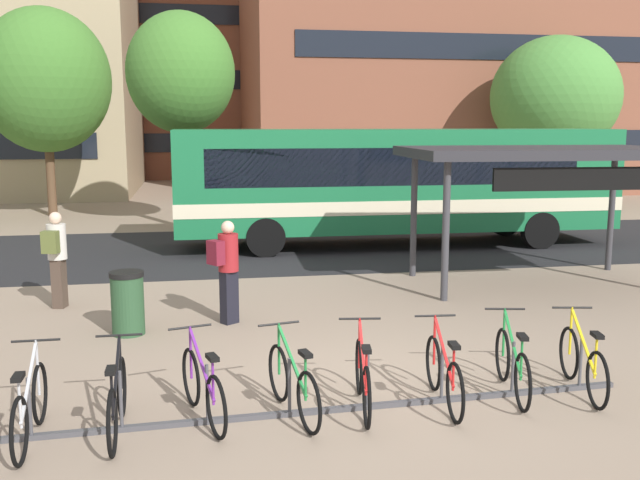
# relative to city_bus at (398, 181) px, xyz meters

# --- Properties ---
(ground) EXTENTS (200.00, 200.00, 0.00)m
(ground) POSITION_rel_city_bus_xyz_m (-3.45, -10.37, -1.78)
(ground) COLOR gray
(bus_lane_asphalt) EXTENTS (80.00, 7.20, 0.01)m
(bus_lane_asphalt) POSITION_rel_city_bus_xyz_m (-3.45, 0.00, -1.77)
(bus_lane_asphalt) COLOR #232326
(bus_lane_asphalt) RESTS_ON ground
(city_bus) EXTENTS (12.06, 2.72, 3.20)m
(city_bus) POSITION_rel_city_bus_xyz_m (0.00, 0.00, 0.00)
(city_bus) COLOR #196B3D
(city_bus) RESTS_ON ground
(bike_rack) EXTENTS (8.48, 0.51, 0.70)m
(bike_rack) POSITION_rel_city_bus_xyz_m (-4.51, -11.15, -1.68)
(bike_rack) COLOR #47474C
(bike_rack) RESTS_ON ground
(parked_bicycle_silver_1) EXTENTS (0.52, 1.72, 0.99)m
(parked_bicycle_silver_1) POSITION_rel_city_bus_xyz_m (-7.32, -11.36, -1.39)
(parked_bicycle_silver_1) COLOR black
(parked_bicycle_silver_1) RESTS_ON ground
(parked_bicycle_black_2) EXTENTS (0.52, 1.72, 0.99)m
(parked_bicycle_black_2) POSITION_rel_city_bus_xyz_m (-6.43, -11.31, -1.39)
(parked_bicycle_black_2) COLOR black
(parked_bicycle_black_2) RESTS_ON ground
(parked_bicycle_purple_3) EXTENTS (0.63, 1.67, 0.99)m
(parked_bicycle_purple_3) POSITION_rel_city_bus_xyz_m (-5.50, -11.10, -1.39)
(parked_bicycle_purple_3) COLOR black
(parked_bicycle_purple_3) RESTS_ON ground
(parked_bicycle_green_4) EXTENTS (0.56, 1.69, 0.99)m
(parked_bicycle_green_4) POSITION_rel_city_bus_xyz_m (-4.47, -11.15, -1.39)
(parked_bicycle_green_4) COLOR black
(parked_bicycle_green_4) RESTS_ON ground
(parked_bicycle_red_5) EXTENTS (0.52, 1.71, 0.99)m
(parked_bicycle_red_5) POSITION_rel_city_bus_xyz_m (-3.63, -11.10, -1.39)
(parked_bicycle_red_5) COLOR black
(parked_bicycle_red_5) RESTS_ON ground
(parked_bicycle_red_6) EXTENTS (0.52, 1.72, 0.99)m
(parked_bicycle_red_6) POSITION_rel_city_bus_xyz_m (-2.64, -11.14, -1.39)
(parked_bicycle_red_6) COLOR black
(parked_bicycle_red_6) RESTS_ON ground
(parked_bicycle_green_7) EXTENTS (0.54, 1.70, 0.99)m
(parked_bicycle_green_7) POSITION_rel_city_bus_xyz_m (-1.68, -10.97, -1.39)
(parked_bicycle_green_7) COLOR black
(parked_bicycle_green_7) RESTS_ON ground
(parked_bicycle_yellow_8) EXTENTS (0.53, 1.70, 0.99)m
(parked_bicycle_yellow_8) POSITION_rel_city_bus_xyz_m (-0.78, -11.06, -1.39)
(parked_bicycle_yellow_8) COLOR black
(parked_bicycle_yellow_8) RESTS_ON ground
(transit_shelter) EXTENTS (5.57, 3.26, 2.87)m
(transit_shelter) POSITION_rel_city_bus_xyz_m (1.50, -5.21, 0.90)
(transit_shelter) COLOR #38383D
(transit_shelter) RESTS_ON ground
(commuter_maroon_pack_1) EXTENTS (0.60, 0.55, 1.76)m
(commuter_maroon_pack_1) POSITION_rel_city_bus_xyz_m (-5.04, -7.11, -0.76)
(commuter_maroon_pack_1) COLOR black
(commuter_maroon_pack_1) RESTS_ON ground
(commuter_olive_pack_2) EXTENTS (0.43, 0.58, 1.78)m
(commuter_olive_pack_2) POSITION_rel_city_bus_xyz_m (-8.05, -5.53, -0.75)
(commuter_olive_pack_2) COLOR #47382D
(commuter_olive_pack_2) RESTS_ON ground
(trash_bin) EXTENTS (0.55, 0.55, 1.03)m
(trash_bin) POSITION_rel_city_bus_xyz_m (-6.65, -7.45, -1.26)
(trash_bin) COLOR #284C2D
(trash_bin) RESTS_ON ground
(street_tree_0) EXTENTS (3.39, 3.39, 6.81)m
(street_tree_0) POSITION_rel_city_bus_xyz_m (-5.87, 4.38, 3.13)
(street_tree_0) COLOR brown
(street_tree_0) RESTS_ON ground
(street_tree_1) EXTENTS (4.61, 4.61, 7.41)m
(street_tree_1) POSITION_rel_city_bus_xyz_m (-10.69, 8.31, 3.08)
(street_tree_1) COLOR brown
(street_tree_1) RESTS_ON ground
(street_tree_3) EXTENTS (5.19, 5.19, 6.86)m
(street_tree_3) POSITION_rel_city_bus_xyz_m (9.04, 8.55, 2.64)
(street_tree_3) COLOR brown
(street_tree_3) RESTS_ON ground
(building_centre_block) EXTENTS (18.77, 13.08, 10.98)m
(building_centre_block) POSITION_rel_city_bus_xyz_m (-4.29, 30.66, 3.71)
(building_centre_block) COLOR brown
(building_centre_block) RESTS_ON ground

